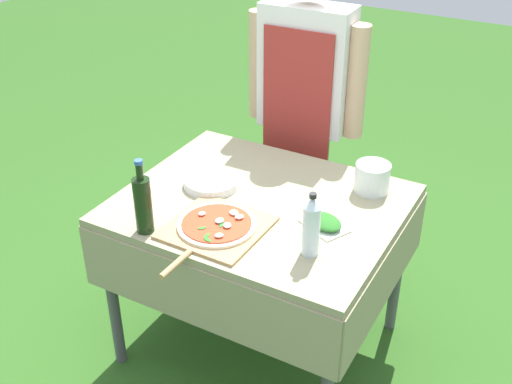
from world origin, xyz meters
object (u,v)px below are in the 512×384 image
object	(u,v)px
water_bottle	(311,226)
herb_container	(325,222)
oil_bottle	(143,204)
person_cook	(305,99)
prep_table	(260,221)
mixing_tub	(372,178)
pizza_on_peel	(216,227)
plate_stack	(212,182)

from	to	relation	value
water_bottle	herb_container	distance (m)	0.21
oil_bottle	person_cook	bearing A→B (deg)	82.59
prep_table	mixing_tub	distance (m)	0.51
water_bottle	person_cook	bearing A→B (deg)	116.74
oil_bottle	water_bottle	bearing A→B (deg)	16.02
person_cook	mixing_tub	size ratio (longest dim) A/B	10.97
person_cook	pizza_on_peel	world-z (taller)	person_cook
person_cook	mixing_tub	xyz separation A→B (m)	(0.51, -0.40, -0.11)
pizza_on_peel	water_bottle	distance (m)	0.40
herb_container	plate_stack	distance (m)	0.56
person_cook	oil_bottle	size ratio (longest dim) A/B	5.29
herb_container	mixing_tub	bearing A→B (deg)	79.90
pizza_on_peel	herb_container	bearing A→B (deg)	33.21
prep_table	herb_container	world-z (taller)	herb_container
oil_bottle	herb_container	bearing A→B (deg)	31.51
person_cook	water_bottle	bearing A→B (deg)	115.45
oil_bottle	pizza_on_peel	bearing A→B (deg)	30.30
mixing_tub	plate_stack	world-z (taller)	mixing_tub
pizza_on_peel	herb_container	world-z (taller)	pizza_on_peel
prep_table	person_cook	distance (m)	0.77
prep_table	pizza_on_peel	world-z (taller)	pizza_on_peel
water_bottle	plate_stack	size ratio (longest dim) A/B	1.05
prep_table	herb_container	xyz separation A→B (m)	(0.31, -0.04, 0.12)
herb_container	plate_stack	size ratio (longest dim) A/B	0.90
prep_table	person_cook	bearing A→B (deg)	101.12
prep_table	plate_stack	size ratio (longest dim) A/B	4.73
oil_bottle	water_bottle	distance (m)	0.64
person_cook	water_bottle	xyz separation A→B (m)	(0.47, -0.94, -0.05)
prep_table	pizza_on_peel	distance (m)	0.29
oil_bottle	plate_stack	bearing A→B (deg)	85.00
water_bottle	plate_stack	xyz separation A→B (m)	(-0.58, 0.24, -0.10)
herb_container	pizza_on_peel	bearing A→B (deg)	-147.71
person_cook	herb_container	world-z (taller)	person_cook
prep_table	mixing_tub	bearing A→B (deg)	39.96
pizza_on_peel	mixing_tub	world-z (taller)	mixing_tub
person_cook	herb_container	size ratio (longest dim) A/B	7.47
pizza_on_peel	herb_container	xyz separation A→B (m)	(0.36, 0.23, 0.01)
person_cook	pizza_on_peel	distance (m)	0.99
water_bottle	mixing_tub	bearing A→B (deg)	85.91
mixing_tub	prep_table	bearing A→B (deg)	-140.04
mixing_tub	water_bottle	bearing A→B (deg)	-94.09
oil_bottle	mixing_tub	world-z (taller)	oil_bottle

